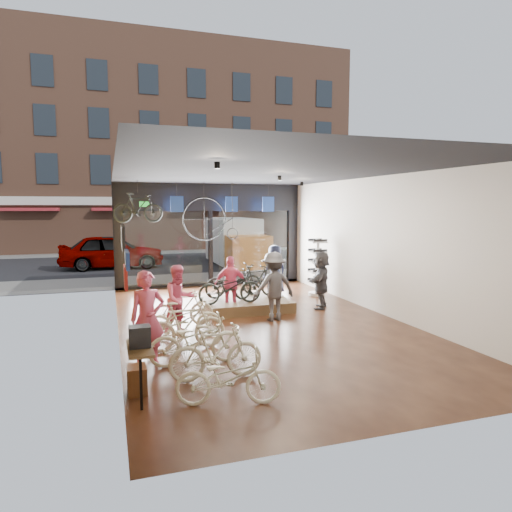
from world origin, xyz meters
name	(u,v)px	position (x,y,z in m)	size (l,w,h in m)	color
ground_plane	(261,323)	(0.00, 0.00, -0.02)	(7.00, 12.00, 0.04)	black
ceiling	(261,172)	(0.00, 0.00, 3.82)	(7.00, 12.00, 0.04)	black
wall_left	(115,253)	(-3.52, 0.00, 1.90)	(0.04, 12.00, 3.80)	olive
wall_right	(382,245)	(3.52, 0.00, 1.90)	(0.04, 12.00, 3.80)	beige
wall_back	(410,291)	(0.00, -6.02, 1.90)	(7.00, 0.04, 3.80)	beige
storefront	(210,235)	(0.00, 6.00, 1.90)	(7.00, 0.26, 3.80)	black
exit_sign	(144,204)	(-2.40, 5.88, 3.05)	(0.35, 0.06, 0.18)	#198C26
street_road	(177,259)	(0.00, 15.00, -0.01)	(30.00, 18.00, 0.02)	black
sidewalk_near	(205,278)	(0.00, 7.20, 0.06)	(30.00, 2.40, 0.12)	slate
sidewalk_far	(168,251)	(0.00, 19.00, 0.06)	(30.00, 2.00, 0.12)	slate
opposite_building	(162,147)	(0.00, 21.50, 7.00)	(26.00, 5.00, 14.00)	brown
street_car	(112,251)	(-3.53, 12.00, 0.82)	(1.94, 4.83, 1.64)	gray
box_truck	(238,242)	(2.47, 11.00, 1.18)	(2.00, 5.99, 2.36)	silver
floor_bike_0	(228,378)	(-2.00, -4.47, 0.42)	(0.55, 1.58, 0.83)	beige
floor_bike_1	(216,352)	(-1.95, -3.42, 0.49)	(0.46, 1.63, 0.98)	beige
floor_bike_2	(196,340)	(-2.14, -2.57, 0.47)	(0.62, 1.77, 0.93)	beige
floor_bike_3	(185,326)	(-2.19, -1.64, 0.51)	(0.48, 1.71, 1.03)	beige
floor_bike_4	(184,319)	(-2.09, -0.79, 0.45)	(0.59, 1.71, 0.90)	beige
floor_bike_5	(183,308)	(-1.96, 0.25, 0.46)	(0.43, 1.53, 0.92)	beige
display_platform	(246,304)	(0.07, 1.55, 0.15)	(2.40, 1.80, 0.30)	#4F3D21
display_bike_left	(230,287)	(-0.52, 1.12, 0.77)	(0.62, 1.78, 0.93)	black
display_bike_mid	(256,282)	(0.43, 1.69, 0.78)	(0.45, 1.59, 0.96)	black
display_bike_right	(234,281)	(-0.16, 2.02, 0.78)	(0.64, 1.84, 0.97)	black
customer_0	(147,318)	(-3.00, -2.32, 0.89)	(0.65, 0.43, 1.79)	#CC4C72
customer_1	(179,299)	(-2.11, -0.29, 0.81)	(0.78, 0.61, 1.61)	#CC4C72
customer_2	(231,284)	(-0.43, 1.33, 0.80)	(0.94, 0.39, 1.60)	#CC4C72
customer_3	(274,286)	(0.41, 0.14, 0.90)	(1.16, 0.67, 1.80)	#3F3F44
customer_4	(275,270)	(1.69, 3.52, 0.84)	(0.82, 0.53, 1.68)	#161C33
customer_5	(321,280)	(2.21, 1.07, 0.84)	(1.56, 0.50, 1.68)	#3F3F44
sunglasses_rack	(317,267)	(2.95, 2.87, 0.96)	(0.57, 0.46, 1.92)	white
wall_merch	(128,312)	(-3.38, -3.50, 1.30)	(0.40, 2.40, 2.60)	navy
penny_farthing	(213,220)	(-0.26, 4.29, 2.50)	(1.85, 0.06, 1.48)	black
hung_bike	(138,208)	(-2.72, 4.20, 2.93)	(0.45, 1.58, 0.95)	black
jersey_left	(177,204)	(-1.34, 5.20, 3.05)	(0.45, 0.03, 0.55)	#1E3F99
jersey_mid	(232,204)	(0.63, 5.20, 3.05)	(0.45, 0.03, 0.55)	#1E3F99
jersey_right	(268,204)	(2.03, 5.20, 3.05)	(0.45, 0.03, 0.55)	#1E3F99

